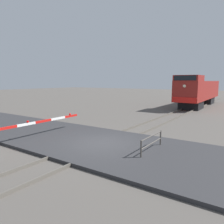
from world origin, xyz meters
TOP-DOWN VIEW (x-y plane):
  - ground_plane at (0.00, 0.00)m, footprint 160.00×160.00m
  - rail_track_left at (-0.72, 0.00)m, footprint 0.08×80.00m
  - rail_track_right at (0.72, 0.00)m, footprint 0.08×80.00m
  - road_surface at (0.00, 0.00)m, footprint 36.00×6.24m
  - locomotive at (0.00, 23.00)m, footprint 2.92×15.14m
  - crossing_gate at (-4.12, -2.89)m, footprint 0.36×6.81m
  - guard_railing at (2.87, 0.34)m, footprint 0.08×2.41m

SIDE VIEW (x-z plane):
  - ground_plane at x=0.00m, z-range 0.00..0.00m
  - rail_track_left at x=-0.72m, z-range 0.00..0.15m
  - rail_track_right at x=0.72m, z-range 0.00..0.15m
  - road_surface at x=0.00m, z-range 0.00..0.16m
  - guard_railing at x=2.87m, z-range 0.14..1.09m
  - crossing_gate at x=-4.12m, z-range 0.17..1.44m
  - locomotive at x=0.00m, z-range 0.04..4.30m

